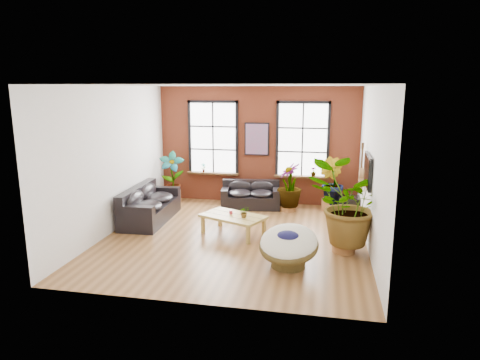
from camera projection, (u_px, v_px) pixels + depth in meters
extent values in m
cube|color=brown|center=(235.00, 237.00, 10.09)|extent=(6.00, 6.50, 0.02)
cube|color=white|center=(235.00, 85.00, 9.34)|extent=(6.00, 6.50, 0.02)
cube|color=#562114|center=(257.00, 145.00, 12.84)|extent=(6.00, 0.02, 3.50)
cube|color=silver|center=(192.00, 200.00, 6.59)|extent=(6.00, 0.02, 3.50)
cube|color=silver|center=(113.00, 160.00, 10.29)|extent=(0.02, 6.50, 3.50)
cube|color=silver|center=(372.00, 169.00, 9.15)|extent=(0.02, 6.50, 3.50)
cube|color=white|center=(213.00, 138.00, 13.00)|extent=(1.40, 0.02, 2.10)
cube|color=#3C2510|center=(213.00, 173.00, 13.16)|extent=(1.60, 0.22, 0.06)
cube|color=white|center=(302.00, 140.00, 12.49)|extent=(1.40, 0.02, 2.10)
cube|color=#3C2510|center=(301.00, 177.00, 12.65)|extent=(1.60, 0.22, 0.06)
cube|color=black|center=(251.00, 201.00, 12.53)|extent=(1.78, 1.05, 0.38)
cube|color=black|center=(251.00, 186.00, 12.75)|extent=(1.70, 0.43, 0.39)
cube|color=black|center=(225.00, 191.00, 12.51)|extent=(0.31, 0.84, 0.20)
cube|color=black|center=(276.00, 192.00, 12.43)|extent=(0.31, 0.84, 0.20)
ellipsoid|color=black|center=(240.00, 193.00, 12.45)|extent=(0.80, 0.78, 0.22)
ellipsoid|color=black|center=(240.00, 187.00, 12.65)|extent=(0.73, 0.32, 0.38)
ellipsoid|color=black|center=(262.00, 194.00, 12.42)|extent=(0.80, 0.78, 0.22)
ellipsoid|color=black|center=(262.00, 187.00, 12.62)|extent=(0.73, 0.32, 0.38)
cube|color=black|center=(151.00, 212.00, 11.31)|extent=(1.03, 2.31, 0.44)
cube|color=black|center=(137.00, 195.00, 11.27)|extent=(0.31, 2.28, 0.46)
cube|color=black|center=(135.00, 211.00, 10.25)|extent=(0.96, 0.27, 0.23)
cube|color=black|center=(163.00, 191.00, 12.22)|extent=(0.96, 0.27, 0.23)
ellipsoid|color=black|center=(146.00, 206.00, 10.80)|extent=(0.83, 1.02, 0.25)
ellipsoid|color=black|center=(135.00, 200.00, 10.81)|extent=(0.29, 1.00, 0.44)
ellipsoid|color=black|center=(158.00, 198.00, 11.68)|extent=(0.83, 1.02, 0.25)
ellipsoid|color=black|center=(148.00, 191.00, 11.68)|extent=(0.29, 1.00, 0.44)
cube|color=olive|center=(233.00, 217.00, 10.18)|extent=(1.69, 1.37, 0.06)
cube|color=#3C2510|center=(230.00, 217.00, 10.06)|extent=(1.36, 0.60, 0.00)
cube|color=#3C2510|center=(237.00, 214.00, 10.28)|extent=(1.36, 0.60, 0.00)
cube|color=olive|center=(203.00, 225.00, 10.32)|extent=(0.10, 0.10, 0.41)
cube|color=olive|center=(248.00, 235.00, 9.59)|extent=(0.10, 0.10, 0.41)
cube|color=olive|center=(220.00, 218.00, 10.86)|extent=(0.10, 0.10, 0.41)
cube|color=olive|center=(264.00, 227.00, 10.14)|extent=(0.10, 0.10, 0.41)
cylinder|color=#D43548|center=(231.00, 212.00, 10.26)|extent=(0.11, 0.11, 0.10)
cylinder|color=#4C3D1B|center=(288.00, 260.00, 8.40)|extent=(0.76, 0.76, 0.27)
torus|color=#4C3D1B|center=(289.00, 245.00, 8.33)|extent=(1.32, 1.32, 0.53)
ellipsoid|color=silver|center=(289.00, 242.00, 8.31)|extent=(1.28, 1.34, 0.72)
ellipsoid|color=#151541|center=(288.00, 236.00, 8.24)|extent=(0.50, 0.42, 0.20)
cube|color=black|center=(257.00, 139.00, 12.73)|extent=(0.74, 0.04, 0.98)
cube|color=#0C7F8C|center=(257.00, 139.00, 12.70)|extent=(0.66, 0.02, 0.90)
cube|color=black|center=(368.00, 171.00, 9.47)|extent=(0.06, 1.25, 0.72)
cube|color=black|center=(366.00, 171.00, 9.47)|extent=(0.01, 1.15, 0.62)
cylinder|color=#B27F4C|center=(360.00, 183.00, 10.59)|extent=(0.09, 0.38, 0.38)
cylinder|color=#B27F4C|center=(361.00, 173.00, 10.54)|extent=(0.09, 0.30, 0.30)
cylinder|color=black|center=(360.00, 183.00, 10.59)|extent=(0.09, 0.11, 0.11)
cube|color=#3C2510|center=(362.00, 159.00, 10.46)|extent=(0.04, 0.05, 0.55)
cube|color=#3C2510|center=(363.00, 146.00, 10.39)|extent=(0.06, 0.06, 0.14)
cube|color=black|center=(351.00, 206.00, 11.78)|extent=(0.70, 0.62, 0.52)
cylinder|color=#9E6433|center=(172.00, 197.00, 13.04)|extent=(0.65, 0.65, 0.39)
cylinder|color=#9E6433|center=(330.00, 205.00, 12.22)|extent=(0.55, 0.55, 0.34)
cylinder|color=#9E6433|center=(344.00, 243.00, 9.16)|extent=(0.53, 0.53, 0.36)
cylinder|color=#9E6433|center=(288.00, 205.00, 12.21)|extent=(0.57, 0.57, 0.32)
imported|color=#204612|center=(172.00, 175.00, 12.91)|extent=(0.85, 0.67, 1.43)
imported|color=#204612|center=(331.00, 182.00, 12.11)|extent=(0.95, 0.97, 1.37)
imported|color=#204612|center=(346.00, 205.00, 8.95)|extent=(1.77, 1.59, 1.78)
imported|color=#204612|center=(289.00, 185.00, 12.06)|extent=(0.89, 0.89, 1.24)
imported|color=#204612|center=(244.00, 212.00, 9.99)|extent=(0.30, 0.28, 0.26)
imported|color=#204612|center=(203.00, 168.00, 13.18)|extent=(0.17, 0.17, 0.27)
imported|color=#204612|center=(313.00, 172.00, 12.55)|extent=(0.19, 0.19, 0.27)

